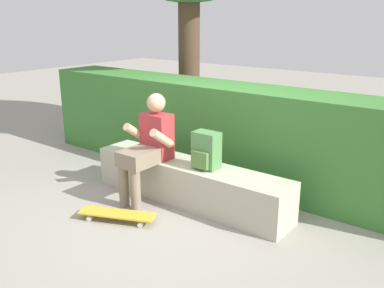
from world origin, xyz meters
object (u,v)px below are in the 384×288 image
(bench_main, at_px, (189,182))
(backpack_on_bench, at_px, (206,151))
(skateboard_near_person, at_px, (117,214))
(person_skater, at_px, (148,144))

(bench_main, xyz_separation_m, backpack_on_bench, (0.23, -0.01, 0.42))
(skateboard_near_person, bearing_deg, bench_main, 70.52)
(backpack_on_bench, bearing_deg, bench_main, 177.69)
(skateboard_near_person, relative_size, backpack_on_bench, 2.03)
(bench_main, relative_size, skateboard_near_person, 2.99)
(person_skater, xyz_separation_m, backpack_on_bench, (0.64, 0.21, -0.00))
(bench_main, bearing_deg, backpack_on_bench, -2.31)
(person_skater, distance_m, skateboard_near_person, 0.85)
(bench_main, relative_size, backpack_on_bench, 6.08)
(bench_main, bearing_deg, person_skater, -151.93)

